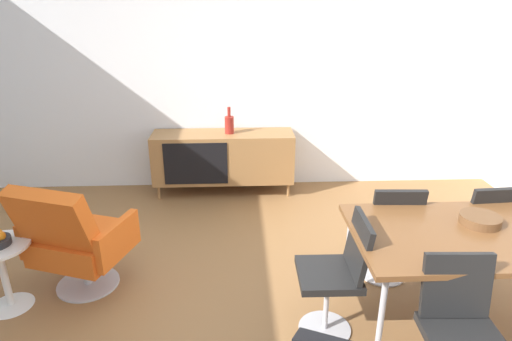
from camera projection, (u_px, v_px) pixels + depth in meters
name	position (u px, v px, depth m)	size (l,w,h in m)	color
ground_plane	(236.00, 326.00, 3.05)	(8.32, 8.32, 0.00)	olive
wall_back	(233.00, 68.00, 4.96)	(6.80, 0.12, 2.80)	white
sideboard	(223.00, 157.00, 5.03)	(1.60, 0.45, 0.72)	olive
vase_cobalt	(229.00, 124.00, 4.89)	(0.10, 0.10, 0.30)	maroon
dining_table	(477.00, 238.00, 2.81)	(1.60, 0.90, 0.74)	brown
wooden_bowl_on_table	(480.00, 220.00, 2.89)	(0.26, 0.26, 0.06)	brown
dining_chair_back_right	(479.00, 226.00, 3.43)	(0.43, 0.45, 0.86)	black
dining_chair_near_window	(338.00, 272.00, 2.85)	(0.43, 0.41, 0.86)	black
dining_chair_back_left	(390.00, 228.00, 3.40)	(0.42, 0.44, 0.86)	black
dining_chair_front_left	(460.00, 329.00, 2.36)	(0.42, 0.44, 0.86)	black
lounge_chair_red	(74.00, 238.00, 3.26)	(0.84, 0.81, 0.95)	#D85919
side_table_round	(2.00, 269.00, 3.14)	(0.44, 0.44, 0.52)	white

